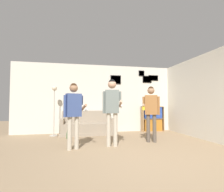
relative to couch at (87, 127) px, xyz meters
The scene contains 11 objects.
ground_plane 3.78m from the couch, 75.17° to the right, with size 20.00×20.00×0.00m, color #937A5B.
wall_back 1.51m from the couch, 23.24° to the left, with size 7.49×0.08×2.70m.
wall_right 4.04m from the couch, 24.70° to the right, with size 0.06×6.43×2.70m.
couch is the anchor object (origin of this frame).
bookshelf 2.71m from the couch, ahead, with size 0.91×0.30×1.02m.
floor_lamp 1.47m from the couch, behind, with size 0.28×0.28×1.78m.
person_player_foreground_left 2.31m from the couch, 102.44° to the right, with size 0.57×0.40×1.64m.
person_player_foreground_center 2.24m from the couch, 75.38° to the right, with size 0.50×0.52×1.78m.
person_watcher_holding_cup 2.58m from the couch, 44.57° to the right, with size 0.57×0.36×1.64m.
bottle_on_floor 0.99m from the couch, 134.16° to the right, with size 0.06×0.06×0.26m.
drinking_cup 2.99m from the couch, ahead, with size 0.09×0.09×0.11m.
Camera 1 is at (-1.38, -2.92, 1.10)m, focal length 28.00 mm.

